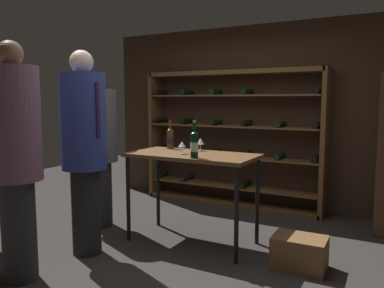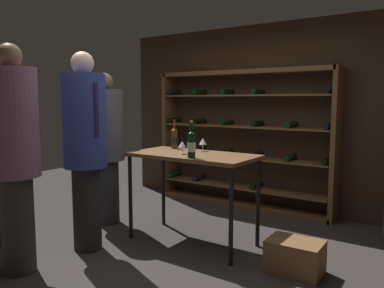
{
  "view_description": "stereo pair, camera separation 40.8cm",
  "coord_description": "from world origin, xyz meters",
  "px_view_note": "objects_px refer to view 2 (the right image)",
  "views": [
    {
      "loc": [
        1.94,
        -3.25,
        1.56
      ],
      "look_at": [
        -0.02,
        0.3,
        1.09
      ],
      "focal_mm": 36.09,
      "sensor_mm": 36.0,
      "label": 1
    },
    {
      "loc": [
        2.29,
        -3.04,
        1.56
      ],
      "look_at": [
        -0.02,
        0.3,
        1.09
      ],
      "focal_mm": 36.09,
      "sensor_mm": 36.0,
      "label": 2
    }
  ],
  "objects_px": {
    "wine_bottle_red_label": "(174,138)",
    "person_bystander_red_print": "(14,148)",
    "person_guest_plum_blouse": "(106,142)",
    "wine_glass_stemmed_left": "(182,145)",
    "tasting_table": "(192,163)",
    "wine_bottle_green_slim": "(192,144)",
    "person_host_in_suit": "(85,142)",
    "wine_crate": "(295,257)",
    "wine_glass_stemmed_right": "(203,142)",
    "wine_rack": "(241,139)"
  },
  "relations": [
    {
      "from": "wine_crate",
      "to": "wine_glass_stemmed_left",
      "type": "relative_size",
      "value": 3.49
    },
    {
      "from": "wine_crate",
      "to": "tasting_table",
      "type": "bearing_deg",
      "value": 175.23
    },
    {
      "from": "wine_bottle_green_slim",
      "to": "person_host_in_suit",
      "type": "bearing_deg",
      "value": -151.3
    },
    {
      "from": "wine_bottle_red_label",
      "to": "wine_glass_stemmed_right",
      "type": "height_order",
      "value": "wine_bottle_red_label"
    },
    {
      "from": "wine_crate",
      "to": "wine_bottle_green_slim",
      "type": "distance_m",
      "value": 1.42
    },
    {
      "from": "tasting_table",
      "to": "wine_rack",
      "type": "bearing_deg",
      "value": 98.95
    },
    {
      "from": "tasting_table",
      "to": "wine_glass_stemmed_right",
      "type": "relative_size",
      "value": 9.51
    },
    {
      "from": "person_bystander_red_print",
      "to": "wine_bottle_red_label",
      "type": "relative_size",
      "value": 6.03
    },
    {
      "from": "person_bystander_red_print",
      "to": "wine_bottle_red_label",
      "type": "distance_m",
      "value": 1.81
    },
    {
      "from": "tasting_table",
      "to": "wine_crate",
      "type": "relative_size",
      "value": 2.88
    },
    {
      "from": "tasting_table",
      "to": "wine_bottle_green_slim",
      "type": "height_order",
      "value": "wine_bottle_green_slim"
    },
    {
      "from": "wine_glass_stemmed_left",
      "to": "wine_bottle_red_label",
      "type": "bearing_deg",
      "value": 137.06
    },
    {
      "from": "person_guest_plum_blouse",
      "to": "person_host_in_suit",
      "type": "distance_m",
      "value": 0.88
    },
    {
      "from": "tasting_table",
      "to": "wine_glass_stemmed_right",
      "type": "bearing_deg",
      "value": 96.6
    },
    {
      "from": "person_host_in_suit",
      "to": "wine_bottle_green_slim",
      "type": "height_order",
      "value": "person_host_in_suit"
    },
    {
      "from": "wine_glass_stemmed_left",
      "to": "wine_crate",
      "type": "bearing_deg",
      "value": -0.84
    },
    {
      "from": "person_guest_plum_blouse",
      "to": "wine_bottle_red_label",
      "type": "height_order",
      "value": "person_guest_plum_blouse"
    },
    {
      "from": "wine_rack",
      "to": "wine_bottle_green_slim",
      "type": "xyz_separation_m",
      "value": [
        0.42,
        -1.86,
        0.13
      ]
    },
    {
      "from": "wine_glass_stemmed_right",
      "to": "wine_rack",
      "type": "bearing_deg",
      "value": 99.38
    },
    {
      "from": "person_bystander_red_print",
      "to": "person_host_in_suit",
      "type": "distance_m",
      "value": 0.72
    },
    {
      "from": "person_host_in_suit",
      "to": "wine_glass_stemmed_right",
      "type": "bearing_deg",
      "value": 136.13
    },
    {
      "from": "wine_crate",
      "to": "wine_glass_stemmed_left",
      "type": "distance_m",
      "value": 1.57
    },
    {
      "from": "wine_bottle_green_slim",
      "to": "wine_bottle_red_label",
      "type": "xyz_separation_m",
      "value": [
        -0.6,
        0.51,
        -0.01
      ]
    },
    {
      "from": "wine_glass_stemmed_left",
      "to": "person_bystander_red_print",
      "type": "bearing_deg",
      "value": -119.01
    },
    {
      "from": "tasting_table",
      "to": "wine_glass_stemmed_left",
      "type": "distance_m",
      "value": 0.23
    },
    {
      "from": "person_host_in_suit",
      "to": "person_bystander_red_print",
      "type": "bearing_deg",
      "value": -13.99
    },
    {
      "from": "wine_crate",
      "to": "person_host_in_suit",
      "type": "bearing_deg",
      "value": -160.85
    },
    {
      "from": "tasting_table",
      "to": "person_bystander_red_print",
      "type": "bearing_deg",
      "value": -119.92
    },
    {
      "from": "tasting_table",
      "to": "person_bystander_red_print",
      "type": "relative_size",
      "value": 0.68
    },
    {
      "from": "person_host_in_suit",
      "to": "wine_glass_stemmed_left",
      "type": "xyz_separation_m",
      "value": [
        0.71,
        0.71,
        -0.05
      ]
    },
    {
      "from": "person_bystander_red_print",
      "to": "person_host_in_suit",
      "type": "bearing_deg",
      "value": -104.93
    },
    {
      "from": "tasting_table",
      "to": "wine_bottle_green_slim",
      "type": "distance_m",
      "value": 0.39
    },
    {
      "from": "person_guest_plum_blouse",
      "to": "person_bystander_red_print",
      "type": "distance_m",
      "value": 1.5
    },
    {
      "from": "tasting_table",
      "to": "person_host_in_suit",
      "type": "distance_m",
      "value": 1.14
    },
    {
      "from": "wine_bottle_red_label",
      "to": "wine_glass_stemmed_left",
      "type": "xyz_separation_m",
      "value": [
        0.36,
        -0.33,
        -0.02
      ]
    },
    {
      "from": "wine_bottle_red_label",
      "to": "person_bystander_red_print",
      "type": "bearing_deg",
      "value": -103.82
    },
    {
      "from": "wine_glass_stemmed_left",
      "to": "wine_glass_stemmed_right",
      "type": "relative_size",
      "value": 0.95
    },
    {
      "from": "person_host_in_suit",
      "to": "wine_glass_stemmed_right",
      "type": "height_order",
      "value": "person_host_in_suit"
    },
    {
      "from": "wine_bottle_green_slim",
      "to": "wine_glass_stemmed_right",
      "type": "relative_size",
      "value": 2.57
    },
    {
      "from": "wine_crate",
      "to": "wine_bottle_green_slim",
      "type": "height_order",
      "value": "wine_bottle_green_slim"
    },
    {
      "from": "wine_rack",
      "to": "wine_glass_stemmed_right",
      "type": "height_order",
      "value": "wine_rack"
    },
    {
      "from": "wine_rack",
      "to": "wine_bottle_green_slim",
      "type": "bearing_deg",
      "value": -77.19
    },
    {
      "from": "wine_rack",
      "to": "wine_glass_stemmed_left",
      "type": "bearing_deg",
      "value": -84.06
    },
    {
      "from": "wine_rack",
      "to": "wine_crate",
      "type": "relative_size",
      "value": 5.63
    },
    {
      "from": "wine_glass_stemmed_right",
      "to": "wine_bottle_green_slim",
      "type": "bearing_deg",
      "value": -68.65
    },
    {
      "from": "wine_bottle_red_label",
      "to": "wine_glass_stemmed_right",
      "type": "xyz_separation_m",
      "value": [
        0.4,
        -0.0,
        -0.02
      ]
    },
    {
      "from": "person_host_in_suit",
      "to": "wine_crate",
      "type": "height_order",
      "value": "person_host_in_suit"
    },
    {
      "from": "person_bystander_red_print",
      "to": "tasting_table",
      "type": "bearing_deg",
      "value": -128.56
    },
    {
      "from": "person_guest_plum_blouse",
      "to": "wine_glass_stemmed_right",
      "type": "relative_size",
      "value": 12.94
    },
    {
      "from": "person_guest_plum_blouse",
      "to": "wine_glass_stemmed_left",
      "type": "bearing_deg",
      "value": -49.42
    }
  ]
}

